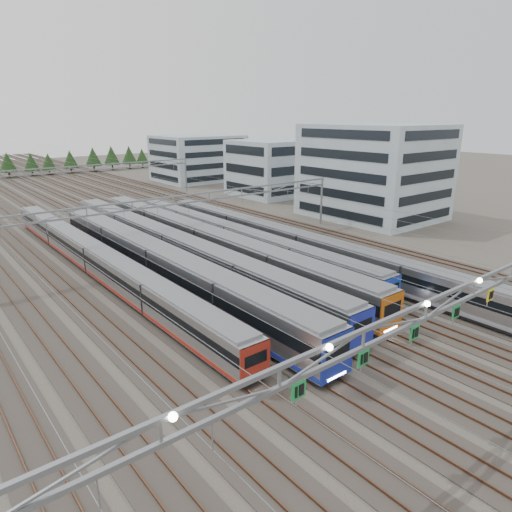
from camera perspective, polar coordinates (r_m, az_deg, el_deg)
ground at (r=35.78m, az=24.08°, el=-14.65°), size 400.00×400.00×0.00m
track_bed at (r=117.31m, az=-24.52°, el=7.64°), size 54.00×260.00×5.42m
train_a at (r=56.30m, az=-19.42°, el=-0.34°), size 2.59×60.09×3.36m
train_b at (r=51.27m, az=-11.93°, el=-0.96°), size 3.14×51.86×4.09m
train_c at (r=57.67m, az=-10.30°, el=1.06°), size 2.97×59.12×3.87m
train_d at (r=59.69m, az=-6.45°, el=1.83°), size 3.04×57.80×3.96m
train_e at (r=62.31m, az=-3.03°, el=2.35°), size 2.67×51.78×3.48m
train_f at (r=58.21m, az=5.97°, el=1.21°), size 2.68×60.49×3.49m
gantry_near at (r=32.69m, az=25.73°, el=-4.06°), size 56.36×0.61×8.08m
gantry_mid at (r=60.86m, az=-10.31°, el=5.98°), size 56.36×0.36×8.00m
gantry_far at (r=102.32m, az=-22.67°, el=9.45°), size 56.36×0.36×8.00m
depot_bldg_south at (r=85.82m, az=14.45°, el=10.19°), size 18.00×22.00×16.42m
depot_bldg_mid at (r=106.49m, az=1.57°, el=10.92°), size 14.00×16.00×12.46m
depot_bldg_north at (r=132.72m, az=-7.24°, el=12.06°), size 22.00×18.00×12.47m
treeline at (r=155.98m, az=-27.67°, el=10.29°), size 100.10×5.60×7.02m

